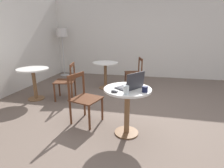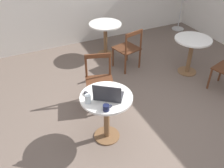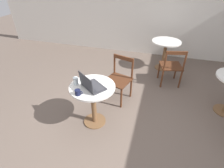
# 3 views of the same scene
# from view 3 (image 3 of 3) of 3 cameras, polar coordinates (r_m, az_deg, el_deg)

# --- Properties ---
(ground_plane) EXTENTS (16.00, 16.00, 0.00)m
(ground_plane) POSITION_cam_3_polar(r_m,az_deg,el_deg) (2.85, 4.58, -16.04)
(ground_plane) COLOR #66564C
(wall_back) EXTENTS (9.40, 0.06, 2.70)m
(wall_back) POSITION_cam_3_polar(r_m,az_deg,el_deg) (5.12, 13.75, 23.71)
(wall_back) COLOR silver
(wall_back) RESTS_ON ground_plane
(cafe_table_near) EXTENTS (0.68, 0.68, 0.72)m
(cafe_table_near) POSITION_cam_3_polar(r_m,az_deg,el_deg) (2.68, -6.23, -3.81)
(cafe_table_near) COLOR brown
(cafe_table_near) RESTS_ON ground_plane
(cafe_table_far) EXTENTS (0.68, 0.68, 0.72)m
(cafe_table_far) POSITION_cam_3_polar(r_m,az_deg,el_deg) (4.51, 17.03, 11.18)
(cafe_table_far) COLOR brown
(cafe_table_far) RESTS_ON ground_plane
(chair_near_back) EXTENTS (0.54, 0.54, 0.84)m
(chair_near_back) POSITION_cam_3_polar(r_m,az_deg,el_deg) (3.28, 2.29, 1.60)
(chair_near_back) COLOR #562D19
(chair_near_back) RESTS_ON ground_plane
(chair_far_front) EXTENTS (0.52, 0.52, 0.84)m
(chair_far_front) POSITION_cam_3_polar(r_m,az_deg,el_deg) (3.91, 18.82, 5.37)
(chair_far_front) COLOR #562D19
(chair_far_front) RESTS_ON ground_plane
(laptop) EXTENTS (0.44, 0.42, 0.25)m
(laptop) POSITION_cam_3_polar(r_m,az_deg,el_deg) (2.51, -6.73, -0.35)
(laptop) COLOR #2D2D33
(laptop) RESTS_ON cafe_table_near
(mouse) EXTENTS (0.06, 0.10, 0.03)m
(mouse) POSITION_cam_3_polar(r_m,az_deg,el_deg) (2.76, -9.54, 1.95)
(mouse) COLOR #2D2D33
(mouse) RESTS_ON cafe_table_near
(mug) EXTENTS (0.11, 0.08, 0.08)m
(mug) POSITION_cam_3_polar(r_m,az_deg,el_deg) (2.42, -11.08, -2.68)
(mug) COLOR #141938
(mug) RESTS_ON cafe_table_near
(drinking_glass) EXTENTS (0.07, 0.07, 0.11)m
(drinking_glass) POSITION_cam_3_polar(r_m,az_deg,el_deg) (2.63, -11.75, 1.03)
(drinking_glass) COLOR silver
(drinking_glass) RESTS_ON cafe_table_near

